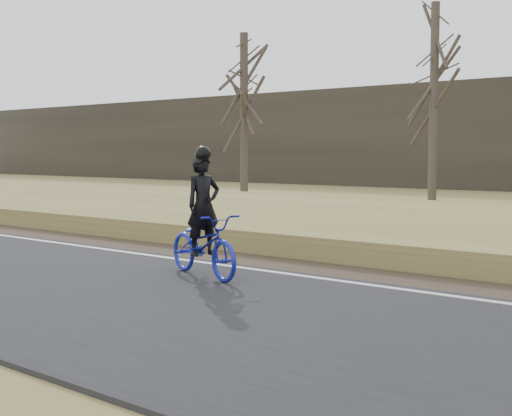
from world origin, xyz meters
The scene contains 5 objects.
ground centered at (0.00, 0.00, 0.00)m, with size 120.00×120.00×0.00m, color #998B4D.
road centered at (0.00, -2.50, 0.03)m, with size 120.00×6.00×0.06m, color black.
cyclist centered at (-4.73, -0.85, 0.73)m, with size 2.09×1.23×2.12m.
bare_tree_far_left centered at (-16.71, 14.34, 3.58)m, with size 0.36×0.36×7.16m, color brown.
bare_tree_left centered at (-9.92, 18.50, 4.11)m, with size 0.36×0.36×8.23m, color brown.
Camera 1 is at (3.21, -9.20, 2.09)m, focal length 50.00 mm.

